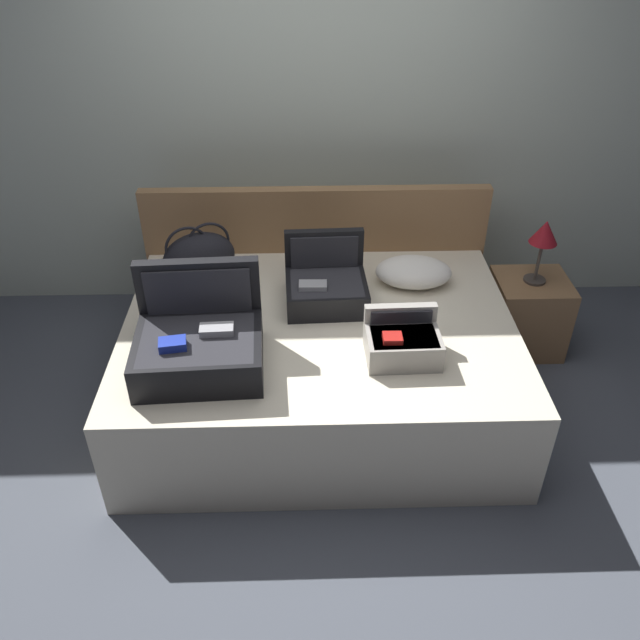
% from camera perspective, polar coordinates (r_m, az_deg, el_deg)
% --- Properties ---
extents(ground_plane, '(12.00, 12.00, 0.00)m').
position_cam_1_polar(ground_plane, '(3.50, 0.14, -11.67)').
color(ground_plane, '#4C515B').
extents(back_wall, '(8.00, 0.10, 2.60)m').
position_cam_1_polar(back_wall, '(4.24, -0.56, 17.91)').
color(back_wall, '#B7C1B2').
rests_on(back_wall, ground).
extents(bed, '(2.07, 1.53, 0.56)m').
position_cam_1_polar(bed, '(3.60, -0.05, -3.94)').
color(bed, beige).
rests_on(bed, ground).
extents(headboard, '(2.11, 0.08, 0.98)m').
position_cam_1_polar(headboard, '(4.15, -0.37, 5.28)').
color(headboard, olive).
rests_on(headboard, ground).
extents(hard_case_large, '(0.62, 0.54, 0.46)m').
position_cam_1_polar(hard_case_large, '(3.13, -10.55, -1.99)').
color(hard_case_large, black).
rests_on(hard_case_large, bed).
extents(hard_case_medium, '(0.45, 0.42, 0.35)m').
position_cam_1_polar(hard_case_medium, '(3.56, 0.52, 3.04)').
color(hard_case_medium, black).
rests_on(hard_case_medium, bed).
extents(hard_case_small, '(0.36, 0.28, 0.23)m').
position_cam_1_polar(hard_case_small, '(3.17, 7.26, -1.97)').
color(hard_case_small, gray).
rests_on(hard_case_small, bed).
extents(duffel_bag, '(0.48, 0.39, 0.35)m').
position_cam_1_polar(duffel_bag, '(3.79, -10.56, 5.49)').
color(duffel_bag, black).
rests_on(duffel_bag, bed).
extents(pillow_near_headboard, '(0.45, 0.32, 0.16)m').
position_cam_1_polar(pillow_near_headboard, '(3.76, 8.20, 4.19)').
color(pillow_near_headboard, white).
rests_on(pillow_near_headboard, bed).
extents(nightstand, '(0.44, 0.40, 0.49)m').
position_cam_1_polar(nightstand, '(4.27, 17.68, 0.50)').
color(nightstand, olive).
rests_on(nightstand, ground).
extents(table_lamp, '(0.16, 0.16, 0.40)m').
position_cam_1_polar(table_lamp, '(4.00, 19.06, 6.99)').
color(table_lamp, '#3F3833').
rests_on(table_lamp, nightstand).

